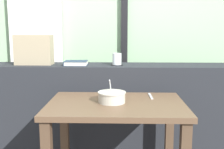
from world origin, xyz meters
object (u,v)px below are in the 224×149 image
at_px(closed_book, 76,63).
at_px(soup_bowl, 112,97).
at_px(coaster_square, 117,65).
at_px(breakfast_table, 116,121).
at_px(fork_utensil, 150,96).
at_px(throw_pillow, 34,50).
at_px(juice_glass, 117,60).

xyz_separation_m(closed_book, soup_bowl, (0.33, -0.57, -0.16)).
bearing_deg(coaster_square, soup_bowl, -92.64).
distance_m(breakfast_table, fork_utensil, 0.34).
xyz_separation_m(breakfast_table, throw_pillow, (-0.73, 0.61, 0.44)).
bearing_deg(soup_bowl, juice_glass, 87.36).
bearing_deg(coaster_square, throw_pillow, 177.59).
bearing_deg(throw_pillow, soup_bowl, -40.66).
xyz_separation_m(breakfast_table, soup_bowl, (-0.03, 0.01, 0.17)).
distance_m(closed_book, throw_pillow, 0.39).
relative_size(coaster_square, fork_utensil, 0.59).
bearing_deg(soup_bowl, closed_book, 120.21).
distance_m(breakfast_table, coaster_square, 0.66).
relative_size(juice_glass, soup_bowl, 0.53).
distance_m(juice_glass, closed_book, 0.36).
bearing_deg(closed_book, soup_bowl, -59.79).
xyz_separation_m(juice_glass, closed_book, (-0.36, -0.01, -0.03)).
distance_m(coaster_square, throw_pillow, 0.74).
height_order(breakfast_table, juice_glass, juice_glass).
relative_size(closed_book, throw_pillow, 0.61).
xyz_separation_m(coaster_square, soup_bowl, (-0.03, -0.57, -0.14)).
bearing_deg(juice_glass, closed_book, -179.09).
height_order(breakfast_table, soup_bowl, soup_bowl).
bearing_deg(closed_book, throw_pillow, 174.42).
bearing_deg(closed_book, coaster_square, 0.91).
bearing_deg(breakfast_table, soup_bowl, 161.48).
height_order(coaster_square, closed_book, closed_book).
bearing_deg(soup_bowl, throw_pillow, 139.34).
bearing_deg(juice_glass, fork_utensil, -57.39).
relative_size(juice_glass, fork_utensil, 0.59).
relative_size(closed_book, fork_utensil, 1.16).
distance_m(juice_glass, fork_utensil, 0.52).
height_order(closed_book, throw_pillow, throw_pillow).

